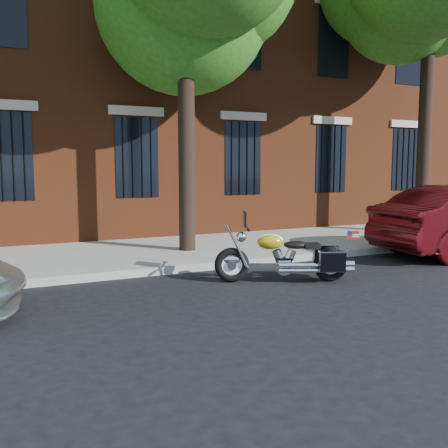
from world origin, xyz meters
name	(u,v)px	position (x,y,z in m)	size (l,w,h in m)	color
ground	(223,287)	(0.00, 0.00, 0.00)	(120.00, 120.00, 0.00)	black
curb	(192,267)	(0.00, 1.38, 0.07)	(40.00, 0.16, 0.15)	gray
sidewalk	(161,252)	(0.00, 3.26, 0.07)	(40.00, 3.60, 0.15)	gray
building	(94,45)	(0.00, 10.06, 6.00)	(26.00, 10.08, 12.00)	maroon
tree_right	(426,9)	(7.42, 2.96, 6.18)	(4.12, 3.92, 8.54)	black
motorcycle	(288,258)	(1.18, -0.15, 0.41)	(2.17, 1.32, 1.21)	black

